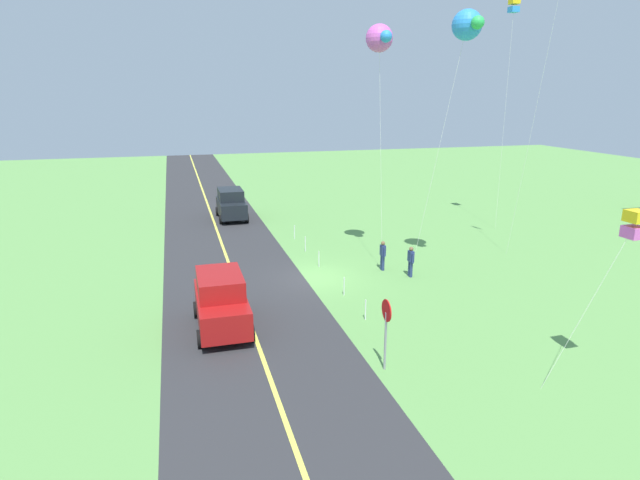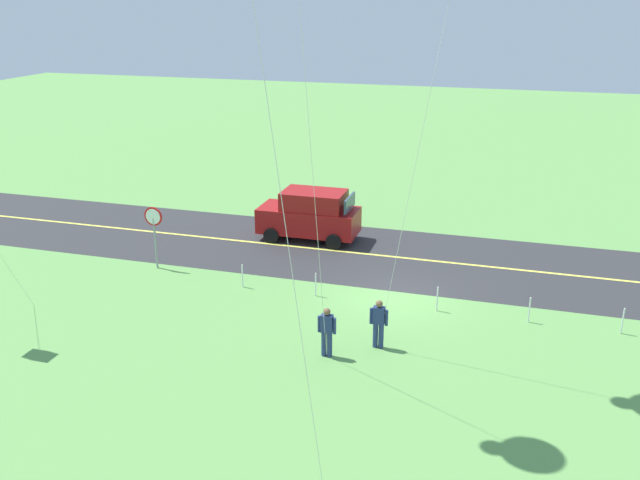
# 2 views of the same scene
# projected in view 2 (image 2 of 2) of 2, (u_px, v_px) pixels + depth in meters

# --- Properties ---
(ground_plane) EXTENTS (120.00, 120.00, 0.10)m
(ground_plane) POSITION_uv_depth(u_px,v_px,m) (393.00, 298.00, 25.08)
(ground_plane) COLOR #60994C
(asphalt_road) EXTENTS (120.00, 7.00, 0.00)m
(asphalt_road) POSITION_uv_depth(u_px,v_px,m) (411.00, 259.00, 28.67)
(asphalt_road) COLOR #2D2D30
(asphalt_road) RESTS_ON ground
(road_centre_stripe) EXTENTS (120.00, 0.16, 0.00)m
(road_centre_stripe) POSITION_uv_depth(u_px,v_px,m) (411.00, 259.00, 28.67)
(road_centre_stripe) COLOR #E5E04C
(road_centre_stripe) RESTS_ON asphalt_road
(car_suv_foreground) EXTENTS (4.40, 2.12, 2.24)m
(car_suv_foreground) POSITION_uv_depth(u_px,v_px,m) (310.00, 215.00, 30.58)
(car_suv_foreground) COLOR maroon
(car_suv_foreground) RESTS_ON ground
(stop_sign) EXTENTS (0.76, 0.08, 2.56)m
(stop_sign) POSITION_uv_depth(u_px,v_px,m) (154.00, 225.00, 27.11)
(stop_sign) COLOR gray
(stop_sign) RESTS_ON ground
(person_adult_near) EXTENTS (0.58, 0.22, 1.60)m
(person_adult_near) POSITION_uv_depth(u_px,v_px,m) (379.00, 322.00, 21.24)
(person_adult_near) COLOR navy
(person_adult_near) RESTS_ON ground
(person_adult_companion) EXTENTS (0.58, 0.22, 1.60)m
(person_adult_companion) POSITION_uv_depth(u_px,v_px,m) (327.00, 330.00, 20.72)
(person_adult_companion) COLOR navy
(person_adult_companion) RESTS_ON ground
(fence_post_0) EXTENTS (0.05, 0.05, 0.90)m
(fence_post_0) POSITION_uv_depth(u_px,v_px,m) (623.00, 321.00, 22.24)
(fence_post_0) COLOR silver
(fence_post_0) RESTS_ON ground
(fence_post_1) EXTENTS (0.05, 0.05, 0.90)m
(fence_post_1) POSITION_uv_depth(u_px,v_px,m) (529.00, 310.00, 23.01)
(fence_post_1) COLOR silver
(fence_post_1) RESTS_ON ground
(fence_post_2) EXTENTS (0.05, 0.05, 0.90)m
(fence_post_2) POSITION_uv_depth(u_px,v_px,m) (437.00, 299.00, 23.83)
(fence_post_2) COLOR silver
(fence_post_2) RESTS_ON ground
(fence_post_3) EXTENTS (0.05, 0.05, 0.90)m
(fence_post_3) POSITION_uv_depth(u_px,v_px,m) (316.00, 285.00, 25.01)
(fence_post_3) COLOR silver
(fence_post_3) RESTS_ON ground
(fence_post_4) EXTENTS (0.05, 0.05, 0.90)m
(fence_post_4) POSITION_uv_depth(u_px,v_px,m) (242.00, 276.00, 25.78)
(fence_post_4) COLOR silver
(fence_post_4) RESTS_ON ground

